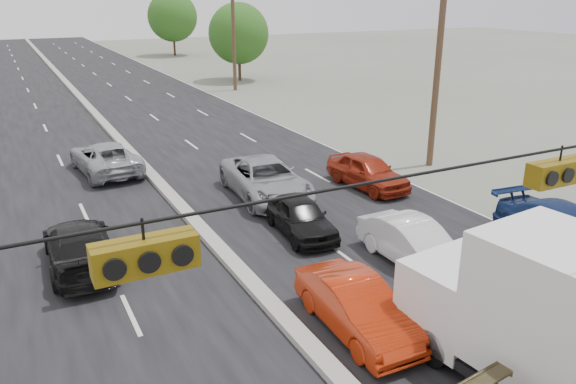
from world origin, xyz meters
The scene contains 16 objects.
road_surface centered at (0.00, 30.00, 0.00)m, with size 20.00×160.00×0.02m, color black.
center_median centered at (0.00, 30.00, 0.10)m, with size 0.50×160.00×0.20m, color gray.
utility_pole_right_b centered at (12.50, 15.00, 5.11)m, with size 1.60×0.30×10.00m.
utility_pole_right_c centered at (12.50, 40.00, 5.11)m, with size 1.60×0.30×10.00m.
traffic_signals centered at (1.40, 0.00, 5.49)m, with size 25.00×0.30×0.54m.
tree_right_mid centered at (15.00, 45.00, 4.34)m, with size 5.60×5.60×7.14m.
tree_right_far centered at (16.00, 70.00, 4.96)m, with size 6.40×6.40×8.16m.
box_truck centered at (3.52, 0.55, 1.81)m, with size 3.16×7.18×3.53m.
red_sedan centered at (1.40, 4.75, 0.67)m, with size 1.42×4.06×1.34m, color #B3270B.
queue_car_a centered at (2.98, 10.58, 0.66)m, with size 1.55×3.86×1.32m, color black.
queue_car_b centered at (4.99, 6.97, 0.68)m, with size 1.45×4.14×1.37m, color white.
queue_car_c centered at (3.50, 14.44, 0.77)m, with size 2.56×5.55×1.54m, color gray.
queue_car_d centered at (9.60, 5.05, 0.79)m, with size 2.21×5.45×1.58m, color navy.
queue_car_e centered at (7.88, 13.60, 0.72)m, with size 1.69×4.21×1.44m, color maroon.
oncoming_near centered at (-4.12, 11.44, 0.69)m, with size 1.92×4.74×1.37m, color black.
oncoming_far centered at (-1.69, 20.88, 0.72)m, with size 2.39×5.17×1.44m, color #93969A.
Camera 1 is at (-5.53, -5.12, 7.91)m, focal length 35.00 mm.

